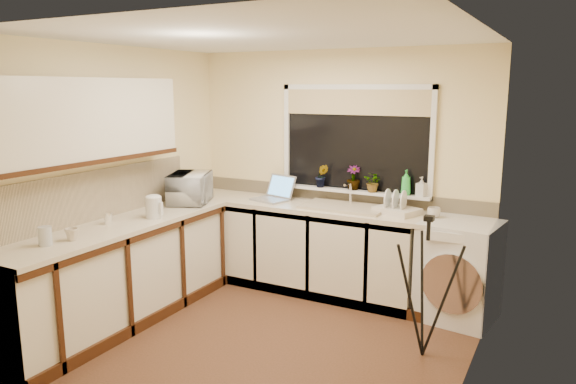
{
  "coord_description": "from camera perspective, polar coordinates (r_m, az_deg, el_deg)",
  "views": [
    {
      "loc": [
        2.15,
        -3.65,
        2.07
      ],
      "look_at": [
        -0.08,
        0.55,
        1.15
      ],
      "focal_mm": 33.78,
      "sensor_mm": 36.0,
      "label": 1
    }
  ],
  "objects": [
    {
      "name": "splashback_back",
      "position": [
        5.68,
        5.12,
        -0.26
      ],
      "size": [
        3.2,
        0.02,
        0.14
      ],
      "primitive_type": "cube",
      "color": "beige",
      "rests_on": "wall_back"
    },
    {
      "name": "base_cabinet_left",
      "position": [
        5.08,
        -17.11,
        -8.38
      ],
      "size": [
        0.54,
        2.4,
        0.86
      ],
      "primitive_type": "cube",
      "color": "silver",
      "rests_on": "floor"
    },
    {
      "name": "faucet",
      "position": [
        5.5,
        6.61,
        -0.13
      ],
      "size": [
        0.03,
        0.03,
        0.24
      ],
      "primitive_type": "cylinder",
      "color": "silver",
      "rests_on": "worktop_back"
    },
    {
      "name": "base_cabinet_back",
      "position": [
        5.69,
        0.86,
        -5.8
      ],
      "size": [
        2.55,
        0.6,
        0.86
      ],
      "primitive_type": "cube",
      "color": "silver",
      "rests_on": "floor"
    },
    {
      "name": "microwave",
      "position": [
        5.66,
        -10.26,
        0.42
      ],
      "size": [
        0.57,
        0.65,
        0.3
      ],
      "primitive_type": "imported",
      "rotation": [
        0.0,
        0.0,
        2.0
      ],
      "color": "silver",
      "rests_on": "worktop_left"
    },
    {
      "name": "wall_front",
      "position": [
        3.16,
        -16.48,
        -5.07
      ],
      "size": [
        3.2,
        0.0,
        3.2
      ],
      "primitive_type": "plane",
      "rotation": [
        -1.57,
        0.0,
        0.0
      ],
      "color": "#FAE3A6",
      "rests_on": "ground"
    },
    {
      "name": "wall_back",
      "position": [
        5.65,
        5.21,
        2.3
      ],
      "size": [
        3.2,
        0.0,
        3.2
      ],
      "primitive_type": "plane",
      "rotation": [
        1.57,
        0.0,
        0.0
      ],
      "color": "#FAE3A6",
      "rests_on": "ground"
    },
    {
      "name": "cup_back",
      "position": [
        5.12,
        15.1,
        -2.09
      ],
      "size": [
        0.16,
        0.16,
        0.09
      ],
      "primitive_type": "imported",
      "rotation": [
        0.0,
        0.0,
        -0.43
      ],
      "color": "beige",
      "rests_on": "worktop_back"
    },
    {
      "name": "tripod",
      "position": [
        4.35,
        14.28,
        -9.67
      ],
      "size": [
        0.61,
        0.61,
        1.13
      ],
      "primitive_type": null,
      "rotation": [
        0.0,
        0.0,
        -0.11
      ],
      "color": "black",
      "rests_on": "floor"
    },
    {
      "name": "ceiling",
      "position": [
        4.25,
        -2.66,
        16.06
      ],
      "size": [
        3.2,
        3.2,
        0.0
      ],
      "primitive_type": "plane",
      "rotation": [
        3.14,
        0.0,
        0.0
      ],
      "color": "white",
      "rests_on": "ground"
    },
    {
      "name": "dish_rack",
      "position": [
        5.2,
        11.4,
        -1.93
      ],
      "size": [
        0.46,
        0.41,
        0.06
      ],
      "primitive_type": "cube",
      "rotation": [
        0.0,
        0.0,
        -0.36
      ],
      "color": "beige",
      "rests_on": "worktop_back"
    },
    {
      "name": "soap_bottle_green",
      "position": [
        5.32,
        12.32,
        0.99
      ],
      "size": [
        0.1,
        0.1,
        0.24
      ],
      "primitive_type": "imported",
      "rotation": [
        0.0,
        0.0,
        0.01
      ],
      "color": "green",
      "rests_on": "windowsill"
    },
    {
      "name": "steel_jar",
      "position": [
        4.97,
        -18.4,
        -2.64
      ],
      "size": [
        0.07,
        0.07,
        0.1
      ],
      "primitive_type": "cylinder",
      "color": "white",
      "rests_on": "worktop_left"
    },
    {
      "name": "floor",
      "position": [
        4.72,
        -2.39,
        -15.09
      ],
      "size": [
        3.2,
        3.2,
        0.0
      ],
      "primitive_type": "plane",
      "color": "brown",
      "rests_on": "ground"
    },
    {
      "name": "plant_d",
      "position": [
        5.41,
        8.99,
        1.02
      ],
      "size": [
        0.21,
        0.2,
        0.2
      ],
      "primitive_type": "imported",
      "rotation": [
        0.0,
        0.0,
        -0.26
      ],
      "color": "#999999",
      "rests_on": "windowsill"
    },
    {
      "name": "cup_left",
      "position": [
        4.54,
        -21.81,
        -4.17
      ],
      "size": [
        0.13,
        0.13,
        0.1
      ],
      "primitive_type": "imported",
      "rotation": [
        0.0,
        0.0,
        -0.27
      ],
      "color": "beige",
      "rests_on": "worktop_left"
    },
    {
      "name": "upper_cabinet",
      "position": [
        4.82,
        -20.48,
        7.05
      ],
      "size": [
        0.28,
        1.9,
        0.7
      ],
      "primitive_type": "cube",
      "color": "silver",
      "rests_on": "wall_left"
    },
    {
      "name": "plant_c",
      "position": [
        5.51,
        6.9,
        1.5
      ],
      "size": [
        0.17,
        0.17,
        0.24
      ],
      "primitive_type": "imported",
      "rotation": [
        0.0,
        0.0,
        0.29
      ],
      "color": "#999999",
      "rests_on": "windowsill"
    },
    {
      "name": "plant_b",
      "position": [
        5.61,
        3.57,
        1.7
      ],
      "size": [
        0.16,
        0.15,
        0.24
      ],
      "primitive_type": "imported",
      "rotation": [
        0.0,
        0.0,
        0.35
      ],
      "color": "#999999",
      "rests_on": "windowsill"
    },
    {
      "name": "glass_jug",
      "position": [
        4.47,
        -24.2,
        -4.26
      ],
      "size": [
        0.1,
        0.1,
        0.15
      ],
      "primitive_type": "cylinder",
      "color": "#B3B7BE",
      "rests_on": "worktop_left"
    },
    {
      "name": "soap_bottle_clear",
      "position": [
        5.31,
        13.88,
        0.57
      ],
      "size": [
        0.1,
        0.1,
        0.19
      ],
      "primitive_type": "imported",
      "rotation": [
        0.0,
        0.0,
        -0.22
      ],
      "color": "#999999",
      "rests_on": "windowsill"
    },
    {
      "name": "splashback_left",
      "position": [
        5.11,
        -19.84,
        -0.37
      ],
      "size": [
        0.02,
        2.4,
        0.45
      ],
      "primitive_type": "cube",
      "color": "beige",
      "rests_on": "wall_left"
    },
    {
      "name": "washing_machine",
      "position": [
        5.16,
        17.57,
        -7.89
      ],
      "size": [
        0.71,
        0.69,
        0.9
      ],
      "primitive_type": "cube",
      "rotation": [
        0.0,
        0.0,
        -0.13
      ],
      "color": "silver",
      "rests_on": "floor"
    },
    {
      "name": "laptop",
      "position": [
        5.73,
        -1.38,
        -0.15
      ],
      "size": [
        0.44,
        0.44,
        0.25
      ],
      "rotation": [
        0.0,
        0.0,
        -0.26
      ],
      "color": "#9F9EA6",
      "rests_on": "worktop_back"
    },
    {
      "name": "wall_right",
      "position": [
        3.79,
        18.87,
        -2.56
      ],
      "size": [
        0.0,
        3.0,
        3.0
      ],
      "primitive_type": "plane",
      "rotation": [
        1.57,
        0.0,
        -1.57
      ],
      "color": "#FAE3A6",
      "rests_on": "ground"
    },
    {
      "name": "windowsill",
      "position": [
        5.54,
        6.8,
        0.11
      ],
      "size": [
        1.6,
        0.14,
        0.03
      ],
      "primitive_type": "cube",
      "color": "white",
      "rests_on": "wall_back"
    },
    {
      "name": "kettle",
      "position": [
        5.07,
        -13.96,
        -1.61
      ],
      "size": [
        0.15,
        0.15,
        0.19
      ],
      "primitive_type": "cylinder",
      "color": "silver",
      "rests_on": "worktop_left"
    },
    {
      "name": "worktop_left",
      "position": [
        4.96,
        -17.4,
        -3.46
      ],
      "size": [
        0.6,
        2.4,
        0.04
      ],
      "primitive_type": "cube",
      "color": "beige",
      "rests_on": "base_cabinet_left"
    },
    {
      "name": "wall_left",
      "position": [
        5.3,
        -17.61,
        1.26
      ],
      "size": [
        0.0,
        3.0,
        3.0
      ],
      "primitive_type": "plane",
      "rotation": [
        1.57,
        0.0,
        1.57
      ],
      "color": "#FAE3A6",
      "rests_on": "ground"
    },
    {
      "name": "sink",
      "position": [
        5.36,
        5.88,
        -1.58
      ],
      "size": [
        0.82,
        0.46,
        0.03
      ],
      "primitive_type": "cube",
      "color": "tan",
      "rests_on": "worktop_back"
    },
    {
      "name": "worktop_back",
      "position": [
        5.44,
        3.92,
        -1.71
      ],
      "size": [
        3.2,
        0.6,
        0.04
      ],
      "primitive_type": "cube",
      "color": "beige",
      "rests_on": "base_cabinet_back"
    },
    {
      "name": "window_blind",
      "position": [
        5.47,
        7.13,
        9.35
      ],
      "size": [
        1.5,
        0.02,
        0.25
      ],
      "primitive_type": "cube",
      "color": "tan",
      "rests_on": "wall_back"
    },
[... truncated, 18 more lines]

